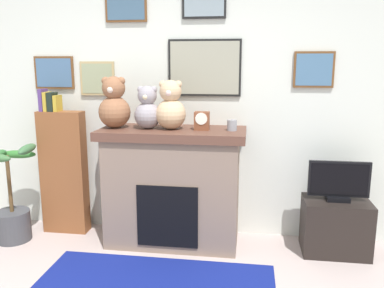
# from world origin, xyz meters

# --- Properties ---
(back_wall) EXTENTS (5.20, 0.15, 2.60)m
(back_wall) POSITION_xyz_m (0.00, 2.00, 1.31)
(back_wall) COLOR silver
(back_wall) RESTS_ON ground_plane
(fireplace) EXTENTS (1.35, 0.63, 1.11)m
(fireplace) POSITION_xyz_m (0.05, 1.65, 0.56)
(fireplace) COLOR #806859
(fireplace) RESTS_ON ground_plane
(bookshelf) EXTENTS (0.45, 0.16, 1.46)m
(bookshelf) POSITION_xyz_m (-1.09, 1.74, 0.66)
(bookshelf) COLOR brown
(bookshelf) RESTS_ON ground_plane
(potted_plant) EXTENTS (0.48, 0.52, 0.96)m
(potted_plant) POSITION_xyz_m (-1.51, 1.45, 0.34)
(potted_plant) COLOR #3F3F44
(potted_plant) RESTS_ON ground_plane
(tv_stand) EXTENTS (0.59, 0.40, 0.50)m
(tv_stand) POSITION_xyz_m (1.56, 1.64, 0.25)
(tv_stand) COLOR black
(tv_stand) RESTS_ON ground_plane
(television) EXTENTS (0.53, 0.14, 0.36)m
(television) POSITION_xyz_m (1.56, 1.64, 0.67)
(television) COLOR black
(television) RESTS_ON tv_stand
(candle_jar) EXTENTS (0.09, 0.09, 0.10)m
(candle_jar) POSITION_xyz_m (0.60, 1.64, 1.16)
(candle_jar) COLOR gray
(candle_jar) RESTS_ON fireplace
(mantel_clock) EXTENTS (0.14, 0.10, 0.17)m
(mantel_clock) POSITION_xyz_m (0.33, 1.63, 1.20)
(mantel_clock) COLOR brown
(mantel_clock) RESTS_ON fireplace
(teddy_bear_grey) EXTENTS (0.30, 0.30, 0.48)m
(teddy_bear_grey) POSITION_xyz_m (-0.49, 1.63, 1.33)
(teddy_bear_grey) COLOR #8F5B3E
(teddy_bear_grey) RESTS_ON fireplace
(teddy_bear_cream) EXTENTS (0.25, 0.25, 0.40)m
(teddy_bear_cream) POSITION_xyz_m (-0.18, 1.63, 1.29)
(teddy_bear_cream) COLOR gray
(teddy_bear_cream) RESTS_ON fireplace
(teddy_bear_brown) EXTENTS (0.28, 0.28, 0.45)m
(teddy_bear_brown) POSITION_xyz_m (0.04, 1.63, 1.32)
(teddy_bear_brown) COLOR tan
(teddy_bear_brown) RESTS_ON fireplace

